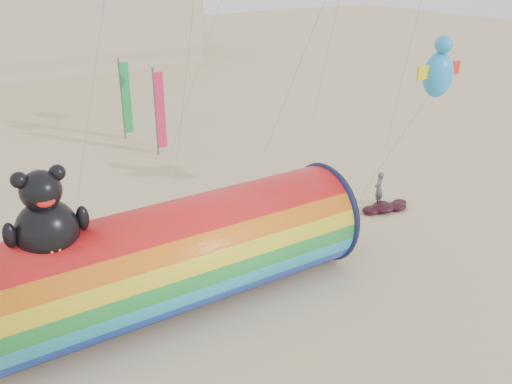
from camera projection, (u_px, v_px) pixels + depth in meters
ground at (266, 263)px, 22.39m from camera, size 160.00×160.00×0.00m
windsock_assembly at (179, 253)px, 19.18m from camera, size 12.91×3.93×5.95m
kite_handler at (379, 189)px, 27.18m from camera, size 0.72×0.61×1.68m
fabric_bundle at (386, 207)px, 26.85m from camera, size 2.62×1.35×0.41m
festival_banners at (95, 117)px, 32.07m from camera, size 10.73×5.49×5.20m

